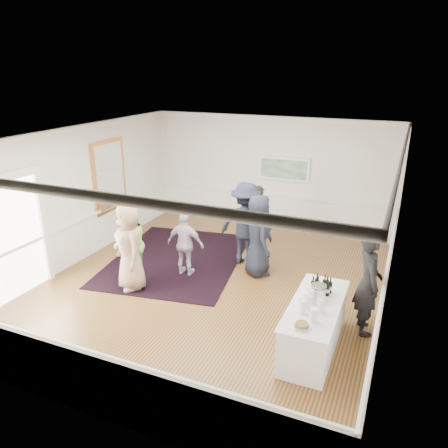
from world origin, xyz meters
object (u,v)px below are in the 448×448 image
at_px(guest_navy, 258,235).
at_px(guest_dark_b, 258,216).
at_px(guest_green, 129,244).
at_px(nut_bowl, 302,326).
at_px(ice_bucket, 318,292).
at_px(guest_lilac, 185,244).
at_px(serving_table, 314,326).
at_px(bartender, 368,283).
at_px(guest_tan, 130,247).
at_px(guest_dark_a, 246,224).

bearing_deg(guest_navy, guest_dark_b, -16.06).
distance_m(guest_green, nut_bowl, 4.44).
bearing_deg(ice_bucket, guest_lilac, 156.29).
distance_m(serving_table, nut_bowl, 0.89).
height_order(bartender, guest_green, bartender).
distance_m(guest_navy, nut_bowl, 3.51).
bearing_deg(guest_lilac, ice_bucket, 154.10).
distance_m(guest_lilac, ice_bucket, 3.54).
bearing_deg(guest_tan, guest_dark_a, 88.03).
xyz_separation_m(bartender, guest_tan, (-4.72, -0.29, -0.01)).
bearing_deg(guest_tan, serving_table, 29.35).
xyz_separation_m(bartender, ice_bucket, (-0.72, -0.69, 0.01)).
bearing_deg(ice_bucket, nut_bowl, -92.41).
bearing_deg(guest_navy, guest_tan, 92.25).
distance_m(guest_green, guest_dark_a, 2.71).
bearing_deg(nut_bowl, guest_dark_b, 116.29).
distance_m(bartender, guest_dark_b, 4.20).
height_order(guest_dark_a, ice_bucket, guest_dark_a).
bearing_deg(nut_bowl, guest_lilac, 143.42).
bearing_deg(guest_navy, guest_dark_a, 11.67).
distance_m(guest_navy, ice_bucket, 2.75).
bearing_deg(guest_green, guest_navy, 81.63).
bearing_deg(guest_tan, guest_lilac, 90.81).
bearing_deg(guest_tan, ice_bucket, 31.87).
bearing_deg(serving_table, guest_lilac, 153.74).
height_order(guest_lilac, guest_dark_a, guest_dark_a).
relative_size(guest_navy, nut_bowl, 7.94).
xyz_separation_m(serving_table, guest_green, (-4.19, 0.83, 0.45)).
bearing_deg(guest_green, guest_dark_a, 94.55).
bearing_deg(ice_bucket, guest_navy, 130.10).
distance_m(bartender, guest_dark_a, 3.48).
xyz_separation_m(bartender, guest_dark_b, (-3.02, 2.92, -0.12)).
relative_size(guest_navy, ice_bucket, 7.11).
bearing_deg(serving_table, guest_navy, 127.94).
height_order(guest_green, guest_lilac, guest_green).
bearing_deg(guest_lilac, guest_tan, 50.96).
xyz_separation_m(serving_table, guest_tan, (-4.00, 0.58, 0.51)).
bearing_deg(bartender, guest_navy, 41.90).
bearing_deg(bartender, nut_bowl, 136.54).
relative_size(bartender, nut_bowl, 8.10).
bearing_deg(ice_bucket, guest_dark_b, 122.41).
bearing_deg(ice_bucket, serving_table, -87.42).
relative_size(guest_tan, guest_dark_b, 1.14).
relative_size(guest_green, guest_lilac, 1.17).
xyz_separation_m(guest_dark_a, ice_bucket, (2.23, -2.54, -0.04)).
height_order(serving_table, guest_green, guest_green).
height_order(guest_navy, ice_bucket, guest_navy).
xyz_separation_m(guest_lilac, guest_dark_a, (1.00, 1.12, 0.25)).
xyz_separation_m(serving_table, ice_bucket, (-0.01, 0.18, 0.53)).
height_order(guest_navy, nut_bowl, guest_navy).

